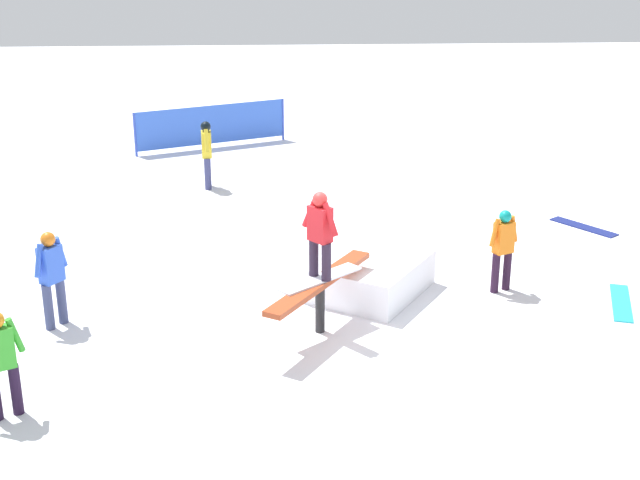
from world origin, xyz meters
name	(u,v)px	position (x,y,z in m)	size (l,w,h in m)	color
ground_plane	(320,331)	(0.00, 0.00, 0.00)	(60.00, 60.00, 0.00)	white
rail_feature	(320,287)	(0.00, 0.00, 0.69)	(2.35, 1.63, 0.81)	black
snow_kicker_ramp	(370,276)	(-1.36, 0.86, 0.29)	(1.80, 1.50, 0.57)	white
main_rider_on_rail	(320,238)	(0.00, 0.00, 1.45)	(1.14, 1.26, 1.30)	white
bystander_green	(1,359)	(2.12, -3.88, 0.77)	(0.37, 0.55, 1.38)	#23142D
bystander_yellow	(207,151)	(-7.34, -2.10, 0.83)	(0.66, 0.24, 1.49)	#3B3F6F
bystander_orange	(503,246)	(-1.34, 2.97, 0.76)	(0.32, 0.53, 1.36)	#2A152C
bystander_blue	(52,274)	(-0.39, -3.85, 0.82)	(0.55, 0.41, 1.46)	#3C436B
loose_snowboard_navy	(583,227)	(-4.28, 5.32, 0.01)	(1.39, 0.28, 0.02)	navy
loose_snowboard_cyan	(621,303)	(-0.74, 4.73, 0.01)	(1.44, 0.28, 0.02)	#25B6C4
safety_fence	(212,125)	(-10.93, -2.23, 0.60)	(1.63, 3.74, 1.10)	blue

